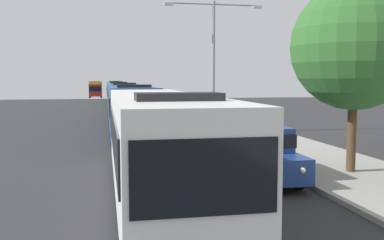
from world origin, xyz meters
name	(u,v)px	position (x,y,z in m)	size (l,w,h in m)	color
bus_lead	(158,141)	(-1.30, 12.32, 1.69)	(2.58, 12.39, 3.21)	silver
bus_second_in_line	(131,110)	(-1.30, 26.02, 1.69)	(2.58, 10.45, 3.21)	#284C8C
bus_middle	(123,100)	(-1.30, 38.15, 1.69)	(2.58, 12.05, 3.21)	#284C8C
bus_fourth_in_line	(118,95)	(-1.30, 51.39, 1.69)	(2.58, 11.42, 3.21)	#33724C
bus_rear	(116,92)	(-1.30, 64.38, 1.69)	(2.58, 11.90, 3.21)	#33724C
bus_tail_end	(114,90)	(-1.30, 77.31, 1.69)	(2.58, 12.13, 3.21)	#284C8C
white_suv	(258,150)	(2.40, 14.20, 1.03)	(1.86, 5.00, 1.90)	navy
box_truck_oncoming	(96,89)	(-4.60, 85.32, 1.70)	(2.35, 6.95, 3.15)	maroon
streetlamp_mid	(213,52)	(4.10, 27.56, 5.26)	(6.36, 0.28, 8.29)	gray
roadside_tree	(355,47)	(5.93, 14.13, 4.63)	(4.53, 4.53, 6.76)	#4C3823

